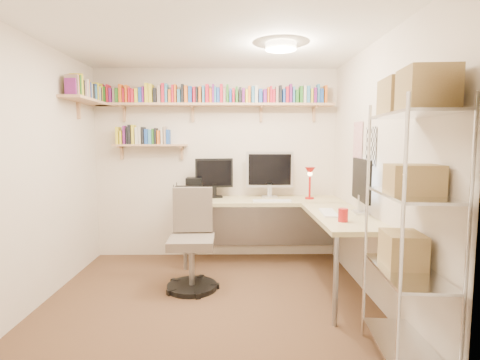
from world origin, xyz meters
name	(u,v)px	position (x,y,z in m)	size (l,w,h in m)	color
ground	(209,300)	(0.00, 0.00, 0.00)	(3.20, 3.20, 0.00)	#4E3021
room_shell	(208,141)	(0.00, 0.00, 1.55)	(3.24, 3.04, 2.52)	beige
wall_shelves	(180,104)	(-0.44, 1.30, 2.03)	(3.12, 1.09, 0.80)	tan
corner_desk	(272,203)	(0.70, 0.91, 0.81)	(2.18, 2.08, 1.42)	#C5B980
office_chair	(192,246)	(-0.20, 0.35, 0.44)	(0.55, 0.56, 1.05)	black
wire_rack	(411,169)	(1.42, -1.06, 1.37)	(0.45, 0.82, 1.99)	silver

